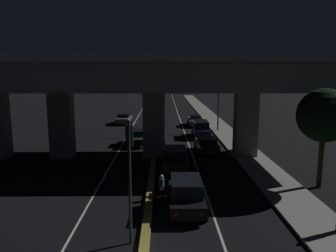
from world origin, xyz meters
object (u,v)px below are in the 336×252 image
traffic_light_left_of_median (130,161)px  car_dark_green_lead_oncoming (136,137)px  car_dark_green_third (207,144)px  motorcycle_blue_filtering_mid (164,157)px  car_black_lead (186,194)px  car_grey_fifth (195,120)px  car_dark_green_second (175,159)px  car_dark_blue_fourth (201,129)px  motorcycle_white_filtering_far (164,138)px  motorcycle_black_filtering_near (162,189)px  car_grey_second_oncoming (124,119)px  street_lamp (216,90)px

traffic_light_left_of_median → car_dark_green_lead_oncoming: bearing=94.0°
car_dark_green_third → motorcycle_blue_filtering_mid: size_ratio=2.20×
car_black_lead → motorcycle_blue_filtering_mid: 8.93m
car_grey_fifth → motorcycle_blue_filtering_mid: bearing=166.6°
car_black_lead → car_dark_green_third: (2.77, 12.71, -0.14)m
car_dark_green_second → car_dark_green_third: size_ratio=1.01×
car_dark_blue_fourth → motorcycle_blue_filtering_mid: car_dark_blue_fourth is taller
car_black_lead → motorcycle_white_filtering_far: car_black_lead is taller
car_dark_green_second → car_dark_blue_fourth: (3.44, 12.98, 0.05)m
car_dark_green_second → car_dark_blue_fourth: bearing=-12.8°
car_dark_green_lead_oncoming → motorcycle_black_filtering_near: size_ratio=2.13×
traffic_light_left_of_median → motorcycle_black_filtering_near: size_ratio=2.74×
car_black_lead → car_grey_second_oncoming: size_ratio=1.00×
traffic_light_left_of_median → motorcycle_black_filtering_near: (1.32, 5.00, -3.08)m
motorcycle_blue_filtering_mid → motorcycle_white_filtering_far: motorcycle_blue_filtering_mid is taller
car_grey_second_oncoming → motorcycle_blue_filtering_mid: bearing=18.1°
car_black_lead → car_dark_green_third: car_black_lead is taller
car_dark_blue_fourth → motorcycle_black_filtering_near: bearing=167.1°
motorcycle_blue_filtering_mid → motorcycle_black_filtering_near: bearing=-179.7°
motorcycle_white_filtering_far → car_grey_second_oncoming: bearing=22.9°
car_dark_green_third → car_dark_green_lead_oncoming: size_ratio=1.00×
street_lamp → motorcycle_white_filtering_far: bearing=-132.7°
traffic_light_left_of_median → car_grey_fifth: bearing=79.5°
motorcycle_black_filtering_near → car_grey_fifth: bearing=-11.6°
car_black_lead → car_dark_blue_fourth: (3.07, 19.93, 0.08)m
traffic_light_left_of_median → car_dark_green_third: traffic_light_left_of_median is taller
traffic_light_left_of_median → car_grey_fifth: 31.87m
car_dark_blue_fourth → car_dark_green_lead_oncoming: car_dark_blue_fourth is taller
motorcycle_black_filtering_near → traffic_light_left_of_median: bearing=163.2°
traffic_light_left_of_median → motorcycle_white_filtering_far: size_ratio=2.91×
street_lamp → motorcycle_white_filtering_far: (-6.45, -6.98, -4.50)m
car_dark_green_third → car_dark_green_lead_oncoming: bearing=61.3°
car_dark_green_third → motorcycle_black_filtering_near: 11.86m
street_lamp → motorcycle_white_filtering_far: street_lamp is taller
traffic_light_left_of_median → car_grey_second_oncoming: bearing=97.3°
car_dark_blue_fourth → car_dark_green_third: bearing=178.2°
car_dark_green_third → car_dark_blue_fourth: (0.30, 7.22, 0.22)m
car_grey_fifth → car_dark_green_lead_oncoming: (-7.13, -11.73, 0.02)m
car_grey_second_oncoming → motorcycle_blue_filtering_mid: 21.76m
car_dark_blue_fourth → car_grey_second_oncoming: size_ratio=0.98×
car_black_lead → motorcycle_black_filtering_near: (-1.34, 1.59, -0.28)m
car_dark_green_second → car_grey_fifth: car_dark_green_second is taller
street_lamp → car_grey_second_oncoming: (-12.18, 6.34, -4.38)m
car_dark_blue_fourth → motorcycle_white_filtering_far: (-4.26, -3.41, -0.36)m
traffic_light_left_of_median → motorcycle_blue_filtering_mid: bearing=83.2°
car_dark_blue_fourth → traffic_light_left_of_median: bearing=166.8°
traffic_light_left_of_median → street_lamp: size_ratio=0.63×
traffic_light_left_of_median → car_dark_blue_fourth: (5.73, 23.34, -2.72)m
car_dark_green_lead_oncoming → motorcycle_white_filtering_far: bearing=99.6°
car_dark_green_second → motorcycle_black_filtering_near: bearing=171.7°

